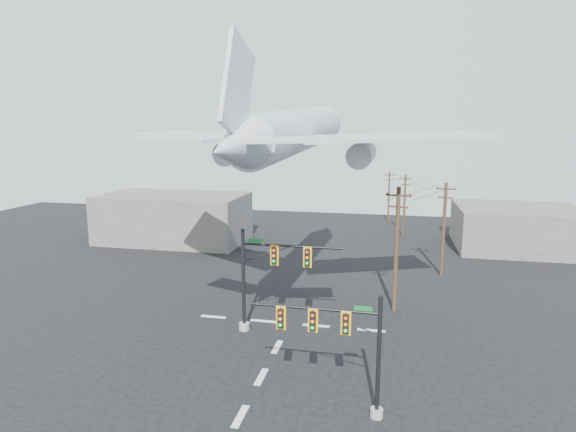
% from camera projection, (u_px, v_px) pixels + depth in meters
% --- Properties ---
extents(ground, '(120.00, 120.00, 0.00)m').
position_uv_depth(ground, '(240.00, 417.00, 24.21)').
color(ground, black).
rests_on(ground, ground).
extents(lane_markings, '(14.00, 21.20, 0.01)m').
position_uv_depth(lane_markings, '(267.00, 366.00, 29.33)').
color(lane_markings, beige).
rests_on(lane_markings, ground).
extents(signal_mast_near, '(6.84, 0.70, 6.40)m').
position_uv_depth(signal_mast_near, '(345.00, 347.00, 23.80)').
color(signal_mast_near, gray).
rests_on(signal_mast_near, ground).
extents(signal_mast_far, '(7.28, 0.82, 7.45)m').
position_uv_depth(signal_mast_far, '(264.00, 278.00, 33.52)').
color(signal_mast_far, gray).
rests_on(signal_mast_far, ground).
extents(utility_pole_a, '(1.94, 0.68, 9.91)m').
position_uv_depth(utility_pole_a, '(396.00, 247.00, 37.29)').
color(utility_pole_a, '#432F1C').
rests_on(utility_pole_a, ground).
extents(utility_pole_b, '(1.83, 0.60, 9.18)m').
position_uv_depth(utility_pole_b, '(444.00, 228.00, 46.62)').
color(utility_pole_b, '#432F1C').
rests_on(utility_pole_b, ground).
extents(utility_pole_c, '(1.66, 0.56, 8.26)m').
position_uv_depth(utility_pole_c, '(404.00, 204.00, 64.05)').
color(utility_pole_c, '#432F1C').
rests_on(utility_pole_c, ground).
extents(utility_pole_d, '(1.59, 0.27, 7.69)m').
position_uv_depth(utility_pole_d, '(389.00, 195.00, 74.83)').
color(utility_pole_d, '#432F1C').
rests_on(utility_pole_d, ground).
extents(power_lines, '(6.99, 38.66, 1.50)m').
position_uv_depth(power_lines, '(414.00, 183.00, 54.68)').
color(power_lines, black).
extents(airliner, '(28.20, 29.69, 7.90)m').
position_uv_depth(airliner, '(295.00, 132.00, 36.09)').
color(airliner, silver).
extents(building_left, '(18.00, 10.00, 6.00)m').
position_uv_depth(building_left, '(174.00, 218.00, 61.46)').
color(building_left, '#666159').
rests_on(building_left, ground).
extents(building_right, '(14.00, 12.00, 5.00)m').
position_uv_depth(building_right, '(517.00, 228.00, 57.67)').
color(building_right, '#666159').
rests_on(building_right, ground).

